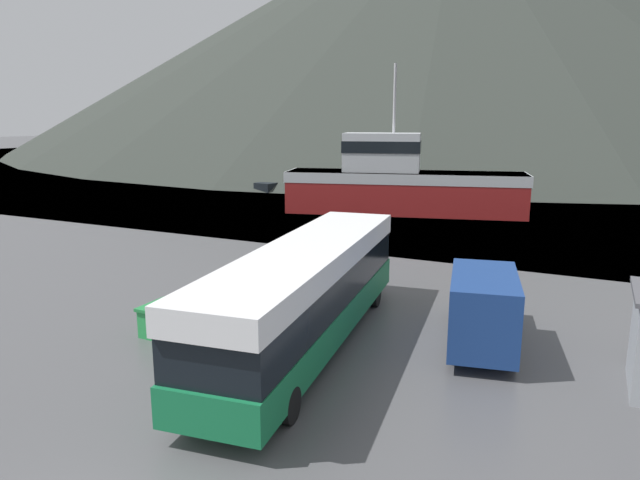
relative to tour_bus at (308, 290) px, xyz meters
The scene contains 8 objects.
water_surface 132.44m from the tour_bus, 89.97° to the left, with size 240.00×240.00×0.00m, color slate.
hill_backdrop 138.43m from the tour_bus, 101.42° to the left, with size 203.06×203.06×59.34m, color #2D332D.
tour_bus is the anchor object (origin of this frame).
delivery_van 5.49m from the tour_bus, 25.35° to the left, with size 2.97×5.82×2.48m.
fishing_boat 26.74m from the tour_bus, 101.71° to the left, with size 18.24×8.32×10.98m.
storage_bin 5.15m from the tour_bus, 166.32° to the right, with size 1.06×1.50×1.03m.
small_boat 41.04m from the tour_bus, 120.54° to the left, with size 3.07×6.71×0.86m.
mooring_bollard 13.45m from the tour_bus, 121.71° to the left, with size 0.40×0.40×0.74m.
Camera 1 is at (7.65, -5.35, 7.08)m, focal length 32.00 mm.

